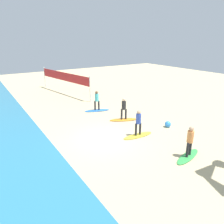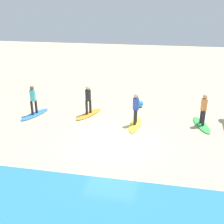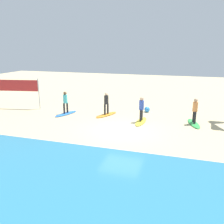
# 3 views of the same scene
# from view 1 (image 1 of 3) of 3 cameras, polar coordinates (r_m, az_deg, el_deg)

# --- Properties ---
(ground_plane) EXTENTS (60.00, 60.00, 0.00)m
(ground_plane) POSITION_cam_1_polar(r_m,az_deg,el_deg) (13.50, -1.82, -6.98)
(ground_plane) COLOR #CCB789
(surfboard_green) EXTENTS (1.04, 2.17, 0.09)m
(surfboard_green) POSITION_cam_1_polar(r_m,az_deg,el_deg) (12.20, 19.32, -10.95)
(surfboard_green) COLOR green
(surfboard_green) RESTS_ON ground
(surfer_green) EXTENTS (0.32, 0.45, 1.64)m
(surfer_green) POSITION_cam_1_polar(r_m,az_deg,el_deg) (11.75, 19.84, -6.74)
(surfer_green) COLOR #232328
(surfer_green) RESTS_ON surfboard_green
(surfboard_yellow) EXTENTS (0.68, 2.13, 0.09)m
(surfboard_yellow) POSITION_cam_1_polar(r_m,az_deg,el_deg) (13.88, 6.79, -6.15)
(surfboard_yellow) COLOR yellow
(surfboard_yellow) RESTS_ON ground
(surfer_yellow) EXTENTS (0.32, 0.46, 1.64)m
(surfer_yellow) POSITION_cam_1_polar(r_m,az_deg,el_deg) (13.49, 6.96, -2.34)
(surfer_yellow) COLOR #232328
(surfer_yellow) RESTS_ON surfboard_yellow
(surfboard_orange) EXTENTS (1.37, 2.15, 0.09)m
(surfboard_orange) POSITION_cam_1_polar(r_m,az_deg,el_deg) (16.38, 3.07, -2.02)
(surfboard_orange) COLOR orange
(surfboard_orange) RESTS_ON ground
(surfer_orange) EXTENTS (0.32, 0.43, 1.64)m
(surfer_orange) POSITION_cam_1_polar(r_m,az_deg,el_deg) (16.05, 3.13, 1.29)
(surfer_orange) COLOR #232328
(surfer_orange) RESTS_ON surfboard_orange
(surfboard_blue) EXTENTS (1.20, 2.17, 0.09)m
(surfboard_blue) POSITION_cam_1_polar(r_m,az_deg,el_deg) (18.46, -3.96, 0.43)
(surfboard_blue) COLOR blue
(surfboard_blue) RESTS_ON ground
(surfer_blue) EXTENTS (0.32, 0.44, 1.64)m
(surfer_blue) POSITION_cam_1_polar(r_m,az_deg,el_deg) (18.17, -4.03, 3.39)
(surfer_blue) COLOR #232328
(surfer_blue) RESTS_ON surfboard_blue
(volleyball_net) EXTENTS (8.94, 1.81, 2.50)m
(volleyball_net) POSITION_cam_1_polar(r_m,az_deg,el_deg) (24.41, -12.47, 8.84)
(volleyball_net) COLOR silver
(volleyball_net) RESTS_ON ground
(beach_ball) EXTENTS (0.43, 0.43, 0.43)m
(beach_ball) POSITION_cam_1_polar(r_m,az_deg,el_deg) (15.56, 14.47, -3.12)
(beach_ball) COLOR #338CE5
(beach_ball) RESTS_ON ground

